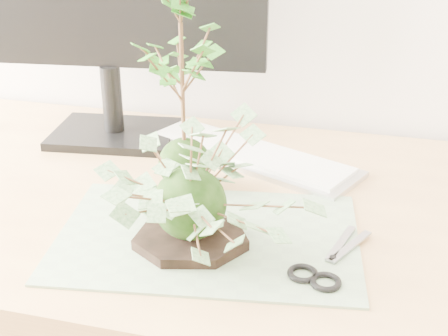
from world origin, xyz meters
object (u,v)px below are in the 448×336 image
Objects in this scene: desk at (248,247)px; keyboard at (249,154)px; maple_kokedama at (181,37)px; ivy_kokedama at (189,172)px.

keyboard is (-0.04, 0.17, 0.10)m from desk.
maple_kokedama reaches higher than keyboard.
maple_kokedama is 0.83× the size of keyboard.
keyboard is at bearing 87.67° from ivy_kokedama.
keyboard reaches higher than desk.
ivy_kokedama is (-0.05, -0.15, 0.21)m from desk.
maple_kokedama reaches higher than desk.
maple_kokedama is (-0.12, 0.02, 0.35)m from desk.
desk is at bearing -54.59° from keyboard.
ivy_kokedama is at bearing -69.12° from keyboard.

